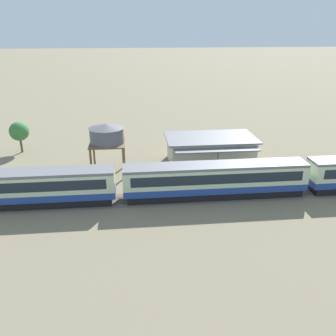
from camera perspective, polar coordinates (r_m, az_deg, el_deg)
The scene contains 5 objects.
passenger_train at distance 41.34m, azimuth 7.94°, elevation -1.70°, with size 109.54×3.07×4.04m.
railway_track at distance 41.73m, azimuth 4.07°, elevation -4.68°, with size 164.49×3.60×0.04m.
station_building at distance 51.62m, azimuth 6.77°, elevation 2.91°, with size 12.73×8.54×3.91m.
water_tower at distance 47.11m, azimuth -9.81°, elevation 5.29°, with size 4.63×4.63×6.84m.
yard_tree_1 at distance 59.93m, azimuth -22.77°, elevation 5.43°, with size 2.97×2.97×4.90m.
Camera 1 is at (-36.71, -35.95, 18.64)m, focal length 38.00 mm.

